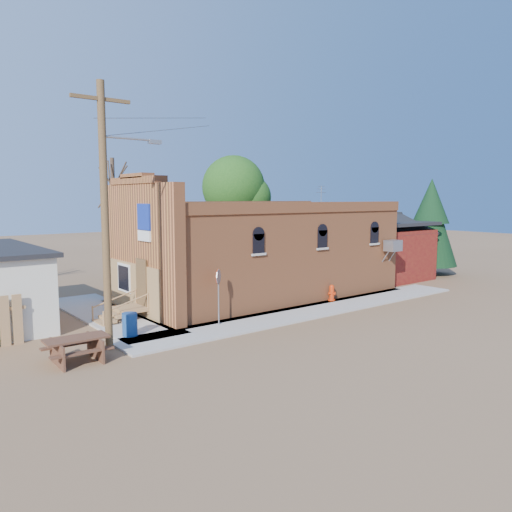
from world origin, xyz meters
TOP-DOWN VIEW (x-y plane):
  - ground at (0.00, 0.00)m, footprint 120.00×120.00m
  - sidewalk_south at (1.50, 0.90)m, footprint 19.00×2.20m
  - sidewalk_west at (-6.30, 6.00)m, footprint 2.60×10.00m
  - brick_bar at (1.64, 5.49)m, footprint 16.40×7.97m
  - red_shed at (11.50, 5.50)m, footprint 5.40×6.40m
  - utility_pole at (-8.14, 1.20)m, footprint 3.12×0.26m
  - tree_bare_near at (-3.00, 13.00)m, footprint 2.80×2.80m
  - tree_leafy at (6.00, 13.50)m, footprint 4.40×4.40m
  - evergreen_tree at (15.50, 4.00)m, footprint 3.60×3.60m
  - fire_hydrant at (3.56, 1.80)m, footprint 0.48×0.48m
  - stop_sign at (-3.52, 1.40)m, footprint 0.49×0.46m
  - trash_barrel at (-7.05, 2.08)m, footprint 0.71×0.71m
  - picnic_table at (-9.55, 0.50)m, footprint 1.96×1.53m

SIDE VIEW (x-z plane):
  - ground at x=0.00m, z-range 0.00..0.00m
  - sidewalk_south at x=1.50m, z-range 0.00..0.08m
  - sidewalk_west at x=-6.30m, z-range 0.00..0.08m
  - fire_hydrant at x=3.56m, z-range 0.07..0.89m
  - trash_barrel at x=-7.05m, z-range 0.08..0.94m
  - picnic_table at x=-9.55m, z-range 0.12..0.93m
  - stop_sign at x=-3.52m, z-range 0.69..2.96m
  - red_shed at x=11.50m, z-range 0.12..4.42m
  - brick_bar at x=1.64m, z-range -0.81..5.49m
  - evergreen_tree at x=15.50m, z-range 0.46..6.96m
  - utility_pole at x=-8.14m, z-range 0.27..9.27m
  - tree_leafy at x=6.00m, z-range 1.86..10.01m
  - tree_bare_near at x=-3.00m, z-range 2.14..9.79m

